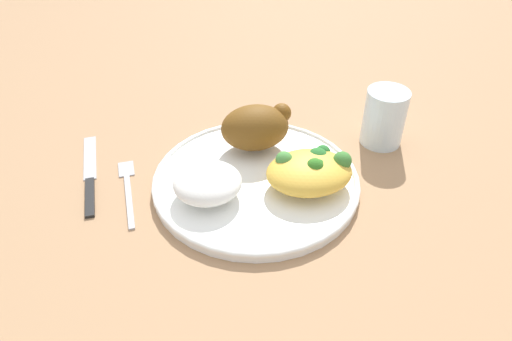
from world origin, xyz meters
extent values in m
plane|color=#A67C55|center=(0.00, 0.00, 0.00)|extent=(2.00, 2.00, 0.00)
cylinder|color=white|center=(0.00, 0.00, 0.01)|extent=(0.28, 0.28, 0.01)
torus|color=white|center=(0.00, 0.00, 0.01)|extent=(0.29, 0.29, 0.01)
ellipsoid|color=brown|center=(0.01, 0.07, 0.05)|extent=(0.10, 0.07, 0.07)
sphere|color=brown|center=(0.06, 0.08, 0.06)|extent=(0.03, 0.03, 0.03)
ellipsoid|color=white|center=(-0.07, -0.02, 0.03)|extent=(0.09, 0.09, 0.04)
ellipsoid|color=gold|center=(0.07, -0.03, 0.04)|extent=(0.12, 0.09, 0.04)
sphere|color=#43843B|center=(0.09, 0.00, 0.04)|extent=(0.02, 0.02, 0.02)
sphere|color=#2A6D2E|center=(0.09, 0.00, 0.04)|extent=(0.02, 0.02, 0.02)
sphere|color=#4A8E40|center=(0.04, -0.01, 0.05)|extent=(0.02, 0.02, 0.02)
sphere|color=#2B6F25|center=(0.08, -0.03, 0.05)|extent=(0.02, 0.02, 0.02)
sphere|color=#327E34|center=(0.07, -0.04, 0.04)|extent=(0.02, 0.02, 0.02)
sphere|color=#3E7D33|center=(0.11, -0.03, 0.05)|extent=(0.03, 0.03, 0.03)
sphere|color=#2C732E|center=(0.08, -0.01, 0.04)|extent=(0.03, 0.03, 0.03)
sphere|color=#347823|center=(0.07, -0.04, 0.05)|extent=(0.02, 0.02, 0.02)
cube|color=#B2B2B7|center=(-0.17, 0.00, 0.00)|extent=(0.02, 0.11, 0.01)
cube|color=#B2B2B7|center=(-0.18, 0.07, 0.00)|extent=(0.02, 0.04, 0.00)
cube|color=black|center=(-0.23, 0.02, 0.00)|extent=(0.02, 0.08, 0.01)
cube|color=#B2B2B7|center=(-0.23, 0.11, 0.00)|extent=(0.03, 0.11, 0.00)
cylinder|color=silver|center=(0.21, 0.07, 0.04)|extent=(0.06, 0.06, 0.09)
camera|label=1|loc=(-0.10, -0.50, 0.43)|focal=33.10mm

